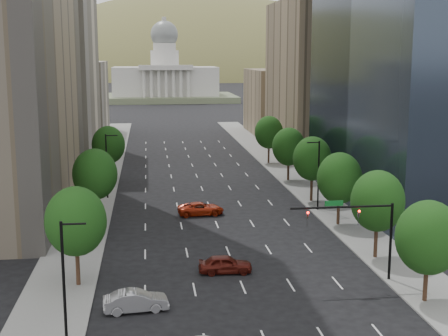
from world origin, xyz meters
name	(u,v)px	position (x,y,z in m)	size (l,w,h in m)	color
sidewalk_left	(90,207)	(-15.50, 60.00, 0.07)	(6.00, 200.00, 0.15)	slate
sidewalk_right	(322,201)	(15.50, 60.00, 0.07)	(6.00, 200.00, 0.15)	slate
midrise_cream_left	(56,66)	(-25.00, 103.00, 17.50)	(14.00, 30.00, 35.00)	beige
filler_left	(77,99)	(-25.00, 136.00, 9.00)	(14.00, 26.00, 18.00)	beige
parking_tan_right	(315,79)	(25.00, 100.00, 15.00)	(14.00, 30.00, 30.00)	#8C7759
filler_right	(279,102)	(25.00, 133.00, 8.00)	(14.00, 26.00, 16.00)	#8C7759
tree_right_0	(428,238)	(14.00, 25.00, 5.39)	(5.20, 5.20, 8.39)	#382316
tree_right_1	(378,201)	(14.00, 36.00, 5.75)	(5.20, 5.20, 8.75)	#382316
tree_right_2	(339,178)	(14.00, 48.00, 5.60)	(5.20, 5.20, 8.61)	#382316
tree_right_3	(312,159)	(14.00, 60.00, 5.89)	(5.20, 5.20, 8.89)	#382316
tree_right_4	(289,147)	(14.00, 74.00, 5.46)	(5.20, 5.20, 8.46)	#382316
tree_right_5	(269,132)	(14.00, 90.00, 5.75)	(5.20, 5.20, 8.75)	#382316
tree_left_0	(76,221)	(-14.00, 32.00, 5.75)	(5.20, 5.20, 8.75)	#382316
tree_left_1	(95,174)	(-14.00, 52.00, 5.96)	(5.20, 5.20, 8.97)	#382316
tree_left_2	(108,145)	(-14.00, 78.00, 5.68)	(5.20, 5.20, 8.68)	#382316
streetlight_rn	(318,173)	(13.44, 55.00, 4.84)	(1.70, 0.20, 9.00)	black
streetlight_ls	(65,282)	(-13.44, 20.00, 4.84)	(1.70, 0.20, 9.00)	black
streetlight_ln	(107,164)	(-13.44, 65.00, 4.84)	(1.70, 0.20, 9.00)	black
traffic_signal	(364,225)	(10.53, 30.00, 5.17)	(9.12, 0.40, 7.38)	black
capitol	(165,81)	(0.00, 249.71, 8.58)	(60.00, 40.00, 35.20)	#596647
foothills	(190,113)	(34.67, 599.39, -37.78)	(720.00, 413.00, 263.00)	olive
car_maroon	(225,264)	(-1.05, 33.70, 0.83)	(1.96, 4.87, 1.66)	#4A120C
car_silver	(136,301)	(-9.00, 26.08, 0.83)	(1.75, 5.02, 1.65)	#949499
car_red_far	(201,209)	(-1.50, 54.71, 0.79)	(2.63, 5.71, 1.59)	#9D210B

